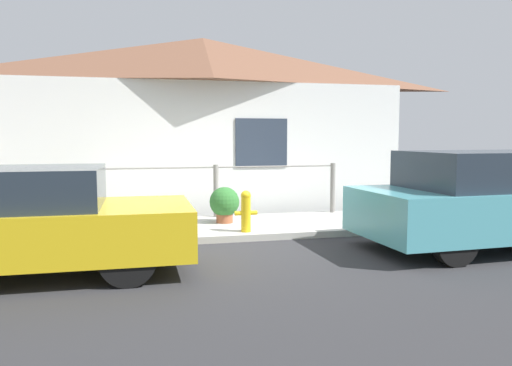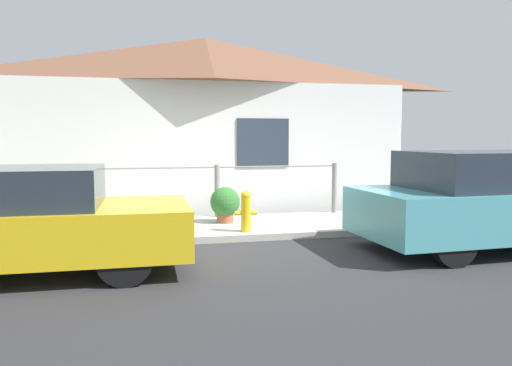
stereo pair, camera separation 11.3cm
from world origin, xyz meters
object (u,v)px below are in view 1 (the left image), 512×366
Objects in this scene: car_left at (16,221)px; potted_plant_by_fence at (64,210)px; car_right at (491,200)px; fire_hydrant at (246,210)px; potted_plant_near_hydrant at (224,203)px.

potted_plant_by_fence is (0.19, 2.58, -0.23)m from car_left.
car_right is 6.11× the size of fire_hydrant.
potted_plant_by_fence is (-6.32, 2.58, -0.29)m from car_right.
car_left is 5.94× the size of fire_hydrant.
fire_hydrant reaches higher than potted_plant_by_fence.
fire_hydrant is 1.05× the size of potted_plant_near_hydrant.
car_left is 2.59m from potted_plant_by_fence.
potted_plant_by_fence is at bearing 155.54° from car_right.
fire_hydrant is (3.11, 1.50, -0.19)m from car_left.
potted_plant_near_hydrant is (2.92, 2.44, -0.20)m from car_left.
car_right is 6.40× the size of potted_plant_near_hydrant.
car_right is at bearing -34.27° from potted_plant_near_hydrant.
potted_plant_near_hydrant is at bearing 143.48° from car_right.
car_right is at bearing 0.28° from car_left.
car_right reaches higher than car_left.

